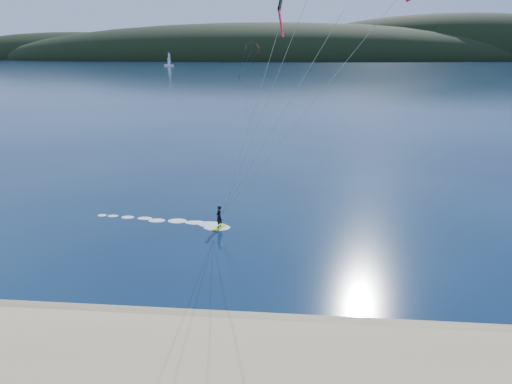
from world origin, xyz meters
TOP-DOWN VIEW (x-y plane):
  - wet_sand at (0.00, 4.50)m, footprint 220.00×2.50m
  - headland at (0.63, 745.28)m, footprint 1200.00×310.00m
  - kitesurfer_near at (8.17, 13.81)m, footprint 22.65×6.19m
  - kitesurfer_far at (-15.64, 206.76)m, footprint 10.88×7.52m
  - sailboat at (-110.82, 404.04)m, footprint 9.31×6.29m

SIDE VIEW (x-z plane):
  - headland at x=0.63m, z-range -70.00..70.00m
  - wet_sand at x=0.00m, z-range 0.00..0.10m
  - sailboat at x=-110.82m, z-range -5.55..7.47m
  - kitesurfer_far at x=-15.64m, z-range 5.04..21.15m
  - kitesurfer_near at x=8.17m, z-range 5.32..22.82m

